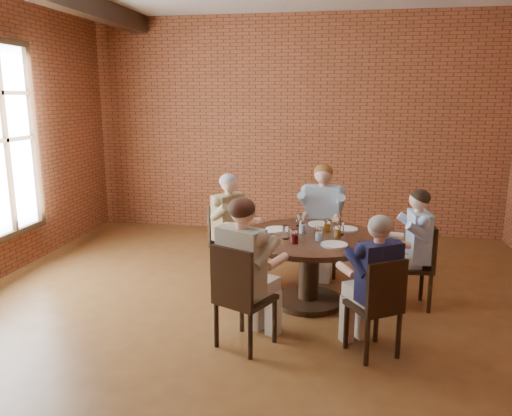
% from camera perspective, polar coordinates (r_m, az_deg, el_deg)
% --- Properties ---
extents(floor, '(7.00, 7.00, 0.00)m').
position_cam_1_polar(floor, '(5.00, -0.23, -12.94)').
color(floor, brown).
rests_on(floor, ground).
extents(wall_back, '(7.00, 0.00, 7.00)m').
position_cam_1_polar(wall_back, '(7.99, 4.32, 9.30)').
color(wall_back, brown).
rests_on(wall_back, ground).
extents(dining_table, '(1.48, 1.48, 0.75)m').
position_cam_1_polar(dining_table, '(5.26, 6.08, -5.45)').
color(dining_table, black).
rests_on(dining_table, floor).
extents(chair_a, '(0.42, 0.42, 0.89)m').
position_cam_1_polar(chair_a, '(5.44, 18.11, -5.88)').
color(chair_a, black).
rests_on(chair_a, floor).
extents(diner_a, '(0.63, 0.54, 1.24)m').
position_cam_1_polar(diner_a, '(5.39, 17.45, -4.52)').
color(diner_a, '#487DBD').
rests_on(diner_a, floor).
extents(chair_b, '(0.47, 0.47, 0.95)m').
position_cam_1_polar(chair_b, '(6.28, 7.57, -2.64)').
color(chair_b, black).
rests_on(chair_b, floor).
extents(diner_b, '(0.59, 0.71, 1.36)m').
position_cam_1_polar(diner_b, '(6.16, 7.51, -1.38)').
color(diner_b, '#95ACBD').
rests_on(diner_b, floor).
extents(chair_c, '(0.55, 0.55, 0.91)m').
position_cam_1_polar(chair_c, '(5.98, -3.35, -3.53)').
color(chair_c, black).
rests_on(chair_c, floor).
extents(diner_c, '(0.78, 0.73, 1.28)m').
position_cam_1_polar(diner_c, '(5.89, -2.81, -2.32)').
color(diner_c, brown).
rests_on(diner_c, floor).
extents(chair_d, '(0.57, 0.57, 0.94)m').
position_cam_1_polar(chair_d, '(4.33, -1.90, -9.75)').
color(chair_d, black).
rests_on(chair_d, floor).
extents(diner_d, '(0.76, 0.81, 1.33)m').
position_cam_1_polar(diner_d, '(4.33, -1.22, -7.47)').
color(diner_d, '#A38D80').
rests_on(diner_d, floor).
extents(chair_e, '(0.51, 0.51, 0.88)m').
position_cam_1_polar(chair_e, '(4.32, 13.82, -10.57)').
color(chair_e, black).
rests_on(chair_e, floor).
extents(diner_e, '(0.69, 0.73, 1.22)m').
position_cam_1_polar(diner_e, '(4.32, 13.36, -8.66)').
color(diner_e, '#181B44').
rests_on(diner_e, floor).
extents(plate_a, '(0.26, 0.26, 0.01)m').
position_cam_1_polar(plate_a, '(5.48, 10.21, -2.37)').
color(plate_a, white).
rests_on(plate_a, dining_table).
extents(plate_b, '(0.26, 0.26, 0.01)m').
position_cam_1_polar(plate_b, '(5.64, 7.27, -1.83)').
color(plate_b, white).
rests_on(plate_b, dining_table).
extents(plate_c, '(0.26, 0.26, 0.01)m').
position_cam_1_polar(plate_c, '(5.38, 2.46, -2.45)').
color(plate_c, white).
rests_on(plate_c, dining_table).
extents(plate_d, '(0.26, 0.26, 0.01)m').
position_cam_1_polar(plate_d, '(4.89, 8.92, -4.15)').
color(plate_d, white).
rests_on(plate_d, dining_table).
extents(glass_a, '(0.07, 0.07, 0.14)m').
position_cam_1_polar(glass_a, '(5.25, 9.66, -2.30)').
color(glass_a, white).
rests_on(glass_a, dining_table).
extents(glass_b, '(0.07, 0.07, 0.14)m').
position_cam_1_polar(glass_b, '(5.35, 8.17, -1.98)').
color(glass_b, white).
rests_on(glass_b, dining_table).
extents(glass_c, '(0.07, 0.07, 0.14)m').
position_cam_1_polar(glass_c, '(5.56, 4.96, -1.34)').
color(glass_c, white).
rests_on(glass_c, dining_table).
extents(glass_d, '(0.07, 0.07, 0.14)m').
position_cam_1_polar(glass_d, '(5.26, 5.31, -2.14)').
color(glass_d, white).
rests_on(glass_d, dining_table).
extents(glass_e, '(0.07, 0.07, 0.14)m').
position_cam_1_polar(glass_e, '(5.04, 3.39, -2.76)').
color(glass_e, white).
rests_on(glass_e, dining_table).
extents(glass_f, '(0.07, 0.07, 0.14)m').
position_cam_1_polar(glass_f, '(4.89, 4.44, -3.28)').
color(glass_f, white).
rests_on(glass_f, dining_table).
extents(glass_g, '(0.07, 0.07, 0.14)m').
position_cam_1_polar(glass_g, '(5.01, 7.22, -2.95)').
color(glass_g, white).
rests_on(glass_g, dining_table).
extents(glass_h, '(0.07, 0.07, 0.14)m').
position_cam_1_polar(glass_h, '(5.14, 9.30, -2.62)').
color(glass_h, white).
rests_on(glass_h, dining_table).
extents(smartphone, '(0.08, 0.13, 0.01)m').
position_cam_1_polar(smartphone, '(4.97, 11.89, -4.02)').
color(smartphone, black).
rests_on(smartphone, dining_table).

